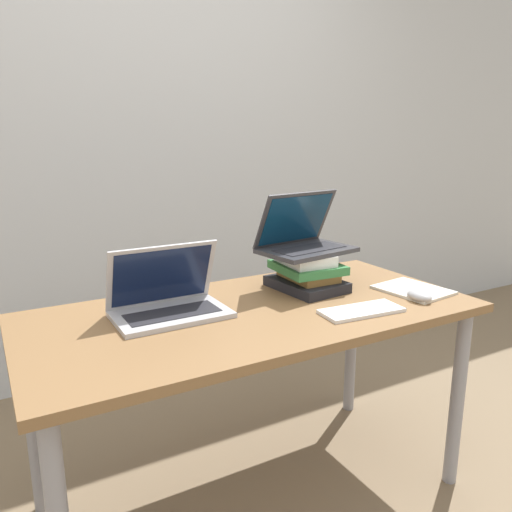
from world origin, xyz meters
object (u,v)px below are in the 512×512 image
object	(u,v)px
wireless_keyboard	(362,311)
mouse	(419,296)
book_stack	(307,273)
laptop_on_books	(303,240)
notepad	(413,290)
laptop_left	(168,301)

from	to	relation	value
wireless_keyboard	mouse	xyz separation A→B (m)	(0.25, -0.01, 0.01)
book_stack	laptop_on_books	world-z (taller)	laptop_on_books
wireless_keyboard	notepad	world-z (taller)	wireless_keyboard
book_stack	notepad	xyz separation A→B (m)	(0.33, -0.22, -0.06)
wireless_keyboard	notepad	size ratio (longest dim) A/B	1.06
wireless_keyboard	notepad	bearing A→B (deg)	14.62
book_stack	wireless_keyboard	xyz separation A→B (m)	(0.01, -0.30, -0.06)
laptop_on_books	notepad	bearing A→B (deg)	-37.40
book_stack	laptop_on_books	xyz separation A→B (m)	(0.00, 0.03, 0.12)
laptop_on_books	notepad	world-z (taller)	laptop_on_books
book_stack	wireless_keyboard	distance (m)	0.31
notepad	mouse	bearing A→B (deg)	-126.46
wireless_keyboard	book_stack	bearing A→B (deg)	91.35
book_stack	mouse	size ratio (longest dim) A/B	2.96
laptop_left	laptop_on_books	bearing A→B (deg)	4.51
laptop_on_books	book_stack	bearing A→B (deg)	-94.45
book_stack	notepad	size ratio (longest dim) A/B	1.09
notepad	book_stack	bearing A→B (deg)	146.33
laptop_left	wireless_keyboard	distance (m)	0.63
wireless_keyboard	mouse	size ratio (longest dim) A/B	2.89
mouse	notepad	xyz separation A→B (m)	(0.07, 0.09, -0.01)
mouse	notepad	distance (m)	0.12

